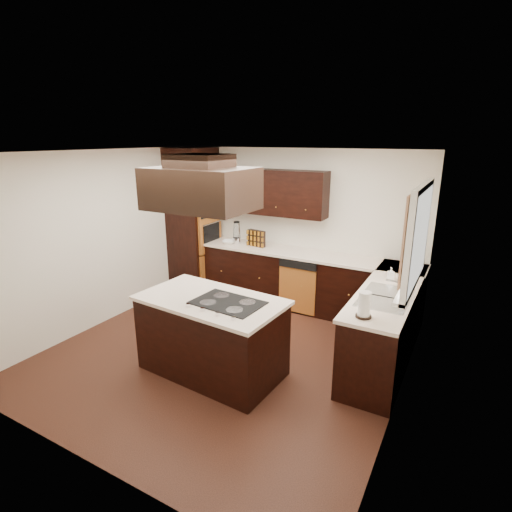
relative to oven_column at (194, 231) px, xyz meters
The scene contains 30 objects.
floor 2.68m from the oven_column, 43.85° to the right, with size 4.20×4.20×0.02m, color #562B1B.
ceiling 2.86m from the oven_column, 43.85° to the right, with size 4.20×4.20×0.02m, color white.
wall_back 1.83m from the oven_column, 12.85° to the left, with size 4.20×0.02×2.50m, color white.
wall_front 4.21m from the oven_column, 65.05° to the right, with size 4.20×0.02×2.50m, color white.
wall_left 1.75m from the oven_column, 101.12° to the right, with size 0.02×4.20×2.50m, color white.
wall_right 4.25m from the oven_column, 23.70° to the right, with size 0.02×4.20×2.50m, color white.
oven_column is the anchor object (origin of this frame).
wall_oven_face 0.36m from the oven_column, ahead, with size 0.05×0.62×0.78m, color #B96626.
base_cabinets_back 1.92m from the oven_column, ahead, with size 2.93×0.60×0.88m, color black.
base_cabinets_right 3.72m from the oven_column, 12.69° to the right, with size 0.60×2.40×0.88m, color black.
countertop_back 1.82m from the oven_column, ahead, with size 2.93×0.63×0.04m, color white.
countertop_right 3.65m from the oven_column, 12.74° to the right, with size 0.63×2.40×0.04m, color white.
upper_cabinets 1.56m from the oven_column, ahead, with size 2.00×0.34×0.72m, color black.
dishwasher_front 2.21m from the oven_column, ahead, with size 0.60×0.05×0.72m, color #B96626.
window_frame 4.06m from the oven_column, 16.72° to the right, with size 0.06×1.32×1.12m, color white.
window_pane 4.08m from the oven_column, 16.61° to the right, with size 0.00×1.20×1.00m, color white.
curtain_left 4.15m from the oven_column, 22.59° to the right, with size 0.02×0.34×0.90m, color beige.
curtain_right 3.91m from the oven_column, 10.99° to the right, with size 0.02×0.34×0.90m, color beige.
sink_rim 3.76m from the oven_column, 17.90° to the right, with size 0.52×0.84×0.01m, color silver.
island 2.91m from the oven_column, 48.96° to the right, with size 1.59×0.87×0.88m, color black.
island_top 2.84m from the oven_column, 48.96° to the right, with size 1.65×0.93×0.04m, color white.
cooktop 3.02m from the oven_column, 45.72° to the right, with size 0.75×0.50×0.01m, color black.
range_hood 3.13m from the oven_column, 50.26° to the right, with size 1.05×0.72×0.42m, color black.
hood_duct 3.24m from the oven_column, 50.26° to the right, with size 0.55×0.50×0.13m, color black.
blender_base 0.86m from the oven_column, ahead, with size 0.15×0.15×0.10m, color silver.
blender_pitcher 0.86m from the oven_column, ahead, with size 0.13×0.13×0.26m, color silver.
spice_rack 1.23m from the oven_column, ahead, with size 0.32×0.08×0.27m, color black.
mixing_bowl 0.75m from the oven_column, ahead, with size 0.23×0.23×0.06m, color white.
soap_bottle 3.55m from the oven_column, ahead, with size 0.08×0.08×0.17m, color white.
paper_towel 3.93m from the oven_column, 27.25° to the right, with size 0.13×0.13×0.27m, color white.
Camera 1 is at (2.55, -3.82, 2.66)m, focal length 28.00 mm.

